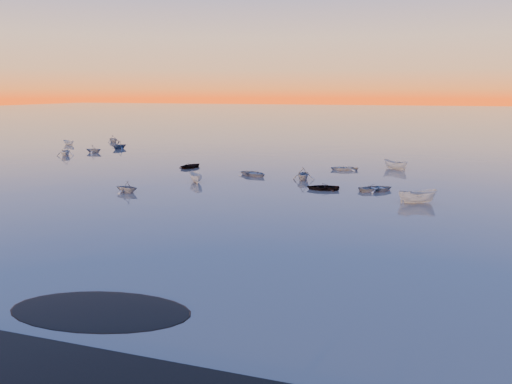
% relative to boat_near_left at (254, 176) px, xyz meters
% --- Properties ---
extents(ground, '(600.00, 600.00, 0.00)m').
position_rel_boat_near_left_xyz_m(ground, '(4.76, 55.36, 0.00)').
color(ground, '#635952').
rests_on(ground, ground).
extents(mud_lobes, '(140.00, 6.00, 0.07)m').
position_rel_boat_near_left_xyz_m(mud_lobes, '(4.76, -45.64, 0.01)').
color(mud_lobes, black).
rests_on(mud_lobes, ground).
extents(moored_fleet, '(124.00, 58.00, 1.20)m').
position_rel_boat_near_left_xyz_m(moored_fleet, '(4.76, 8.36, 0.00)').
color(moored_fleet, silver).
rests_on(moored_fleet, ground).
extents(boat_near_left, '(3.61, 4.63, 1.07)m').
position_rel_boat_near_left_xyz_m(boat_near_left, '(0.00, 0.00, 0.00)').
color(boat_near_left, gray).
rests_on(boat_near_left, ground).
extents(boat_near_center, '(3.08, 4.49, 1.43)m').
position_rel_boat_near_left_xyz_m(boat_near_center, '(21.92, -10.98, 0.00)').
color(boat_near_center, silver).
rests_on(boat_near_center, ground).
extents(boat_near_right, '(3.87, 1.97, 1.31)m').
position_rel_boat_near_left_xyz_m(boat_near_right, '(7.32, -1.05, 0.00)').
color(boat_near_right, gray).
rests_on(boat_near_right, ground).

